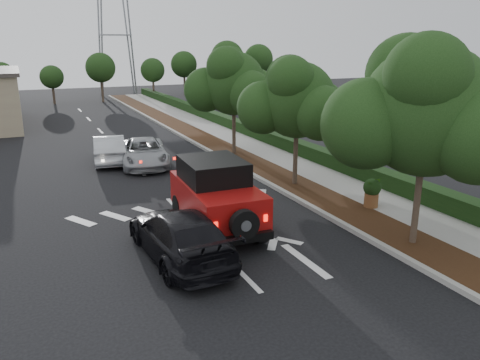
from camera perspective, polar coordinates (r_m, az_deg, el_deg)
ground at (r=12.96m, az=0.32°, el=-11.44°), size 120.00×120.00×0.00m
curb at (r=25.03m, az=-1.88°, el=2.52°), size 0.20×70.00×0.15m
planting_strip at (r=25.43m, az=0.20°, el=2.71°), size 1.80×70.00×0.12m
sidewalk at (r=26.27m, az=3.95°, el=3.12°), size 2.00×70.00×0.12m
hedge at (r=26.89m, az=6.59°, el=4.10°), size 0.80×70.00×0.80m
transmission_tower at (r=59.69m, az=-14.52°, el=9.99°), size 7.00×4.00×28.00m
street_tree_near at (r=15.63m, az=20.24°, el=-7.48°), size 3.80×3.80×5.92m
street_tree_mid at (r=20.77m, az=6.65°, el=-0.70°), size 3.20×3.20×5.32m
street_tree_far at (r=26.33m, az=-0.73°, el=3.05°), size 3.40×3.40×5.62m
light_pole_a at (r=36.90m, az=-27.18°, el=5.09°), size 2.00×0.22×9.00m
red_jeep at (r=15.59m, az=-3.13°, el=-1.75°), size 2.28×4.74×2.38m
silver_suv_ahead at (r=24.46m, az=-11.59°, el=3.31°), size 3.02×5.17×1.35m
black_suv_oncoming at (r=13.72m, az=-7.31°, el=-6.64°), size 2.23×5.04×1.44m
silver_sedan_oncoming at (r=25.55m, az=-15.63°, el=3.68°), size 2.13×4.53×1.44m
terracotta_planter at (r=18.15m, az=15.79°, el=-1.17°), size 0.66×0.66×1.15m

